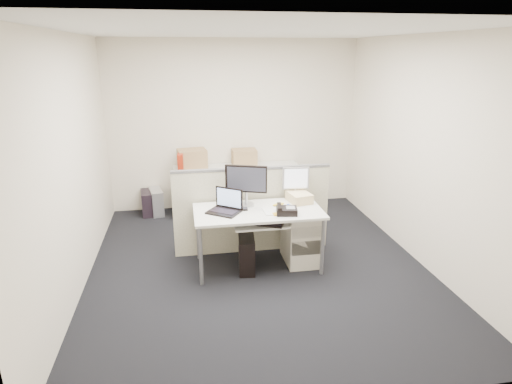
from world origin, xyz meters
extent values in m
cube|color=black|center=(0.00, 0.00, -0.01)|extent=(4.00, 4.50, 0.01)
cube|color=white|center=(0.00, 0.00, 2.70)|extent=(4.00, 4.50, 0.01)
cube|color=beige|center=(0.00, 2.25, 1.35)|extent=(4.00, 0.02, 2.70)
cube|color=beige|center=(0.00, -2.25, 1.35)|extent=(4.00, 0.02, 2.70)
cube|color=beige|center=(-2.00, 0.00, 1.35)|extent=(0.02, 4.50, 2.70)
cube|color=beige|center=(2.00, 0.00, 1.35)|extent=(0.02, 4.50, 2.70)
cube|color=silver|center=(0.00, 0.00, 0.71)|extent=(1.50, 0.75, 0.03)
cylinder|color=slate|center=(-0.70, -0.33, 0.35)|extent=(0.04, 0.04, 0.70)
cylinder|color=slate|center=(-0.70, 0.33, 0.35)|extent=(0.04, 0.04, 0.70)
cylinder|color=slate|center=(0.70, -0.33, 0.35)|extent=(0.04, 0.04, 0.70)
cylinder|color=slate|center=(0.70, 0.33, 0.35)|extent=(0.04, 0.04, 0.70)
cube|color=silver|center=(0.00, -0.18, 0.62)|extent=(0.62, 0.32, 0.02)
cube|color=#BCB5A5|center=(0.55, 0.05, 0.33)|extent=(0.40, 0.55, 0.65)
cube|color=beige|center=(0.00, 0.45, 0.55)|extent=(2.00, 0.06, 1.10)
cube|color=#BCB5A5|center=(0.00, 1.93, 0.36)|extent=(2.00, 0.60, 0.72)
cube|color=black|center=(-0.11, 0.18, 0.98)|extent=(0.54, 0.35, 0.50)
cube|color=#B7B7BC|center=(0.53, 0.32, 0.93)|extent=(0.34, 0.19, 0.40)
cube|color=black|center=(-0.41, -0.02, 0.86)|extent=(0.44, 0.42, 0.26)
cylinder|color=black|center=(0.35, -0.05, 0.75)|extent=(0.15, 0.15, 0.05)
cube|color=black|center=(0.30, -0.18, 0.77)|extent=(0.26, 0.23, 0.07)
cube|color=silver|center=(0.15, -0.08, 0.74)|extent=(0.20, 0.25, 0.01)
cube|color=gold|center=(0.18, -0.18, 0.74)|extent=(0.10, 0.10, 0.01)
cylinder|color=black|center=(-0.35, 0.22, 0.81)|extent=(0.08, 0.08, 0.15)
ellipsoid|color=yellow|center=(0.27, 0.10, 0.75)|extent=(0.17, 0.09, 0.04)
cube|color=black|center=(-0.15, 0.05, 0.74)|extent=(0.06, 0.11, 0.02)
cube|color=beige|center=(0.55, 0.20, 0.79)|extent=(0.30, 0.35, 0.12)
cube|color=black|center=(0.05, -0.22, 0.64)|extent=(0.43, 0.30, 0.02)
cube|color=black|center=(-0.15, -0.05, 0.21)|extent=(0.23, 0.47, 0.43)
cube|color=black|center=(-1.45, 2.03, 0.19)|extent=(0.20, 0.42, 0.38)
cube|color=#B7B7BC|center=(-1.30, 2.03, 0.20)|extent=(0.25, 0.46, 0.40)
cube|color=olive|center=(-0.70, 1.98, 0.88)|extent=(0.48, 0.39, 0.32)
cube|color=olive|center=(0.14, 2.05, 0.86)|extent=(0.39, 0.30, 0.28)
cube|color=maroon|center=(-0.87, 1.83, 0.88)|extent=(0.10, 0.34, 0.31)
camera|label=1|loc=(-0.82, -4.62, 2.50)|focal=30.00mm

